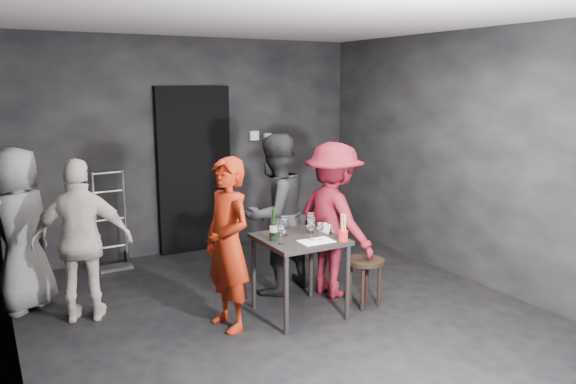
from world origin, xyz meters
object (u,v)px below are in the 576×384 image
stool (365,268)px  breadstick_cup (343,228)px  wine_bottle (273,229)px  hand_truck (113,250)px  server_red (228,243)px  man_maroon (334,217)px  tasting_table (300,247)px  woman_black (275,207)px  bystander_cream (82,241)px  bystander_grey (19,227)px

stool → breadstick_cup: (-0.38, -0.17, 0.49)m
wine_bottle → breadstick_cup: bearing=-29.9°
hand_truck → server_red: 2.33m
server_red → man_maroon: size_ratio=0.95×
tasting_table → stool: size_ratio=1.60×
hand_truck → stool: 3.05m
man_maroon → tasting_table: bearing=108.0°
hand_truck → woman_black: (1.32, -1.61, 0.69)m
tasting_table → breadstick_cup: 0.46m
server_red → bystander_cream: 1.34m
hand_truck → wine_bottle: 2.53m
bystander_grey → man_maroon: bearing=119.1°
man_maroon → wine_bottle: bearing=99.3°
man_maroon → bystander_cream: 2.40m
breadstick_cup → stool: bearing=23.7°
server_red → bystander_cream: (-1.08, 0.79, -0.03)m
server_red → wine_bottle: bearing=74.3°
man_maroon → bystander_grey: 3.01m
stool → hand_truck: bearing=128.4°
server_red → breadstick_cup: size_ratio=5.81×
stool → woman_black: woman_black is taller
wine_bottle → breadstick_cup: wine_bottle is taller
hand_truck → breadstick_cup: bearing=-62.2°
hand_truck → bystander_grey: size_ratio=0.70×
man_maroon → woman_black: bearing=43.7°
man_maroon → breadstick_cup: size_ratio=6.12×
tasting_table → bystander_cream: bystander_cream is taller
server_red → man_maroon: bearing=90.7°
bystander_cream → breadstick_cup: bystander_cream is taller
server_red → woman_black: woman_black is taller
man_maroon → bystander_grey: bearing=59.7°
stool → breadstick_cup: bearing=-156.3°
tasting_table → wine_bottle: bearing=177.3°
stool → breadstick_cup: breadstick_cup is taller
bystander_cream → man_maroon: bearing=-174.7°
bystander_cream → hand_truck: bearing=-91.7°
bystander_cream → wine_bottle: (1.50, -0.84, 0.12)m
wine_bottle → woman_black: bearing=61.2°
hand_truck → bystander_cream: (-0.53, -1.40, 0.53)m
bystander_grey → breadstick_cup: 3.03m
tasting_table → man_maroon: (0.56, 0.28, 0.17)m
stool → breadstick_cup: size_ratio=1.76×
man_maroon → breadstick_cup: man_maroon is taller
bystander_cream → breadstick_cup: (2.04, -1.15, 0.13)m
man_maroon → bystander_grey: man_maroon is taller
bystander_cream → wine_bottle: bearing=169.9°
hand_truck → tasting_table: 2.61m
woman_black → hand_truck: bearing=-68.3°
server_red → wine_bottle: 0.43m
server_red → bystander_grey: bystander_grey is taller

